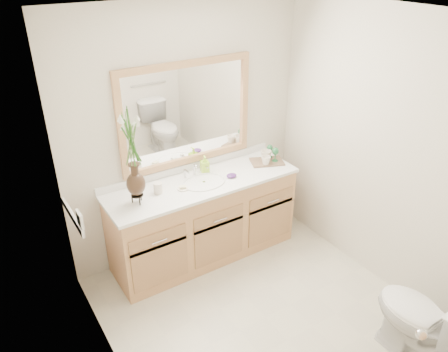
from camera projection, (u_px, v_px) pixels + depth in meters
floor at (265, 317)px, 3.66m from camera, size 2.60×2.60×0.00m
ceiling at (284, 16)px, 2.53m from camera, size 2.40×2.60×0.02m
wall_back at (187, 134)px, 4.07m from camera, size 2.40×0.02×2.40m
wall_front at (438, 308)px, 2.13m from camera, size 2.40×0.02×2.40m
wall_left at (110, 250)px, 2.53m from camera, size 0.02×2.60×2.40m
wall_right at (386, 155)px, 3.67m from camera, size 0.02×2.60×2.40m
vanity at (204, 220)px, 4.23m from camera, size 1.80×0.55×0.80m
counter at (203, 183)px, 4.03m from camera, size 1.84×0.57×0.03m
sink at (204, 187)px, 4.04m from camera, size 0.38×0.34×0.23m
mirror at (187, 114)px, 3.95m from camera, size 1.32×0.04×0.97m
switch_plate at (80, 219)px, 3.21m from camera, size 0.02×0.12×0.12m
toilet at (423, 322)px, 3.14m from camera, size 0.42×0.75×0.74m
flower_vase at (132, 147)px, 3.46m from camera, size 0.19×0.19×0.76m
tumbler at (158, 188)px, 3.82m from camera, size 0.08×0.08×0.10m
soap_dish at (183, 188)px, 3.90m from camera, size 0.10×0.10×0.03m
soap_bottle at (205, 165)px, 4.16m from camera, size 0.08×0.09×0.15m
purple_dish at (232, 176)px, 4.09m from camera, size 0.12×0.11×0.04m
tray at (267, 162)px, 4.38m from camera, size 0.38×0.32×0.02m
mug_left at (266, 160)px, 4.29m from camera, size 0.11×0.11×0.09m
mug_right at (266, 155)px, 4.37m from camera, size 0.11×0.11×0.11m
goblet_front at (275, 152)px, 4.33m from camera, size 0.07×0.07×0.15m
goblet_back at (270, 149)px, 4.41m from camera, size 0.06×0.06×0.14m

